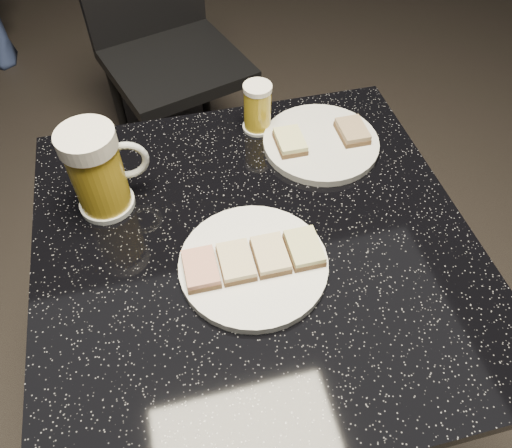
{
  "coord_description": "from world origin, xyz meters",
  "views": [
    {
      "loc": [
        -0.11,
        -0.47,
        1.39
      ],
      "look_at": [
        0.0,
        0.0,
        0.8
      ],
      "focal_mm": 35.0,
      "sensor_mm": 36.0,
      "label": 1
    }
  ],
  "objects_px": {
    "table": "(256,317)",
    "chair": "(164,41)",
    "plate_large": "(253,265)",
    "beer_mug": "(98,171)",
    "beer_tumbler": "(257,108)",
    "plate_small": "(321,143)"
  },
  "relations": [
    {
      "from": "plate_large",
      "to": "table",
      "type": "relative_size",
      "value": 0.31
    },
    {
      "from": "beer_tumbler",
      "to": "plate_large",
      "type": "bearing_deg",
      "value": -104.99
    },
    {
      "from": "plate_small",
      "to": "table",
      "type": "relative_size",
      "value": 0.29
    },
    {
      "from": "table",
      "to": "chair",
      "type": "relative_size",
      "value": 0.86
    },
    {
      "from": "table",
      "to": "beer_tumbler",
      "type": "distance_m",
      "value": 0.41
    },
    {
      "from": "beer_mug",
      "to": "chair",
      "type": "distance_m",
      "value": 1.0
    },
    {
      "from": "beer_tumbler",
      "to": "beer_mug",
      "type": "bearing_deg",
      "value": -155.51
    },
    {
      "from": "plate_small",
      "to": "beer_tumbler",
      "type": "xyz_separation_m",
      "value": [
        -0.1,
        0.08,
        0.04
      ]
    },
    {
      "from": "plate_large",
      "to": "table",
      "type": "xyz_separation_m",
      "value": [
        0.01,
        0.04,
        -0.25
      ]
    },
    {
      "from": "table",
      "to": "plate_large",
      "type": "bearing_deg",
      "value": -108.92
    },
    {
      "from": "table",
      "to": "beer_mug",
      "type": "distance_m",
      "value": 0.42
    },
    {
      "from": "beer_tumbler",
      "to": "chair",
      "type": "height_order",
      "value": "chair"
    },
    {
      "from": "beer_tumbler",
      "to": "chair",
      "type": "relative_size",
      "value": 0.11
    },
    {
      "from": "table",
      "to": "beer_tumbler",
      "type": "relative_size",
      "value": 7.65
    },
    {
      "from": "beer_mug",
      "to": "beer_tumbler",
      "type": "height_order",
      "value": "beer_mug"
    },
    {
      "from": "plate_large",
      "to": "plate_small",
      "type": "bearing_deg",
      "value": 51.81
    },
    {
      "from": "plate_small",
      "to": "chair",
      "type": "relative_size",
      "value": 0.25
    },
    {
      "from": "table",
      "to": "beer_mug",
      "type": "xyz_separation_m",
      "value": [
        -0.22,
        0.14,
        0.32
      ]
    },
    {
      "from": "beer_tumbler",
      "to": "plate_small",
      "type": "bearing_deg",
      "value": -37.37
    },
    {
      "from": "plate_large",
      "to": "beer_mug",
      "type": "bearing_deg",
      "value": 138.25
    },
    {
      "from": "plate_large",
      "to": "chair",
      "type": "bearing_deg",
      "value": 91.77
    },
    {
      "from": "table",
      "to": "beer_tumbler",
      "type": "xyz_separation_m",
      "value": [
        0.07,
        0.28,
        0.29
      ]
    }
  ]
}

